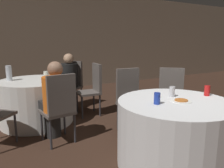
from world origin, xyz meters
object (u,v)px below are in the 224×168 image
(chair_far_northeast, at_px, (72,80))
(person_orange_shirt, at_px, (55,100))
(table_far, at_px, (37,101))
(chair_near_north, at_px, (130,95))
(chair_near_northeast, at_px, (171,94))
(bottle_far, at_px, (9,73))
(pizza_plate_near, at_px, (181,101))
(chair_far_east, at_px, (93,85))
(chair_far_south, at_px, (60,104))
(soda_can_red, at_px, (207,91))
(table_near, at_px, (174,133))
(soda_can_blue, at_px, (157,98))
(soda_can_silver, at_px, (172,92))
(person_black_shirt, at_px, (67,81))

(chair_far_northeast, relative_size, person_orange_shirt, 0.86)
(table_far, distance_m, chair_near_north, 1.61)
(chair_near_northeast, bearing_deg, chair_far_northeast, -21.24)
(bottle_far, bearing_deg, chair_near_north, -37.26)
(pizza_plate_near, bearing_deg, person_orange_shirt, 129.33)
(chair_far_east, xyz_separation_m, chair_far_south, (-0.90, -0.93, 0.00))
(soda_can_red, bearing_deg, table_near, 179.46)
(chair_far_south, height_order, soda_can_red, chair_far_south)
(chair_far_northeast, relative_size, soda_can_blue, 7.94)
(person_orange_shirt, xyz_separation_m, bottle_far, (-0.48, 1.01, 0.28))
(chair_far_south, bearing_deg, person_orange_shirt, 90.00)
(table_far, distance_m, soda_can_blue, 2.30)
(chair_far_northeast, relative_size, soda_can_silver, 7.94)
(chair_far_south, relative_size, person_orange_shirt, 0.86)
(table_far, distance_m, bottle_far, 0.64)
(person_orange_shirt, bearing_deg, soda_can_silver, -51.35)
(chair_far_east, bearing_deg, chair_far_northeast, 19.71)
(chair_near_north, relative_size, chair_near_northeast, 1.00)
(soda_can_silver, height_order, soda_can_red, same)
(chair_far_northeast, distance_m, bottle_far, 1.33)
(chair_near_northeast, relative_size, soda_can_blue, 7.94)
(chair_near_north, distance_m, soda_can_silver, 0.92)
(chair_far_northeast, xyz_separation_m, person_black_shirt, (-0.14, -0.09, 0.02))
(table_near, height_order, chair_far_east, chair_far_east)
(chair_near_north, height_order, bottle_far, bottle_far)
(soda_can_blue, bearing_deg, soda_can_silver, 23.17)
(table_near, relative_size, chair_near_north, 1.31)
(soda_can_red, bearing_deg, table_far, 127.42)
(chair_far_south, height_order, person_orange_shirt, person_orange_shirt)
(bottle_far, bearing_deg, chair_far_east, -9.97)
(table_near, bearing_deg, soda_can_red, -0.54)
(table_far, xyz_separation_m, chair_far_south, (0.12, -1.02, 0.20))
(table_far, xyz_separation_m, chair_near_northeast, (1.81, -1.31, 0.20))
(chair_far_northeast, bearing_deg, soda_can_red, 161.48)
(table_near, relative_size, chair_far_south, 1.31)
(chair_near_north, xyz_separation_m, person_orange_shirt, (-1.11, 0.20, 0.01))
(table_far, xyz_separation_m, bottle_far, (-0.38, 0.16, 0.49))
(person_orange_shirt, bearing_deg, chair_far_south, -90.00)
(chair_near_northeast, bearing_deg, chair_far_south, 31.77)
(chair_far_northeast, xyz_separation_m, pizza_plate_near, (0.31, -2.71, 0.18))
(soda_can_blue, bearing_deg, pizza_plate_near, -8.27)
(soda_can_silver, bearing_deg, chair_far_northeast, 98.23)
(table_near, height_order, chair_near_northeast, chair_near_northeast)
(soda_can_blue, bearing_deg, chair_far_east, 85.13)
(soda_can_red, bearing_deg, chair_near_northeast, 75.95)
(table_near, distance_m, bottle_far, 2.74)
(pizza_plate_near, bearing_deg, chair_far_east, 93.75)
(chair_far_east, bearing_deg, bottle_far, 85.01)
(chair_far_northeast, relative_size, pizza_plate_near, 4.33)
(pizza_plate_near, relative_size, bottle_far, 0.90)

